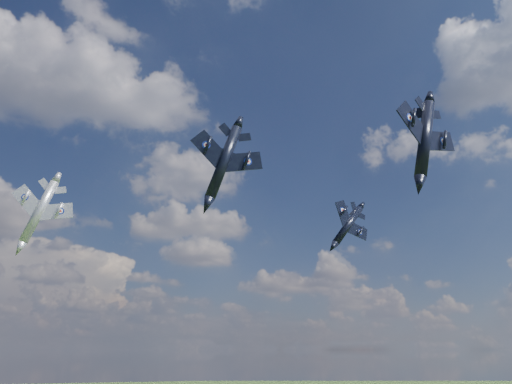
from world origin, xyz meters
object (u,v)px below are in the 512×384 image
object	(u,v)px
jet_high_navy	(348,225)
jet_left_silver	(39,211)
jet_right_navy	(425,139)
jet_lead_navy	(224,162)

from	to	relation	value
jet_high_navy	jet_left_silver	world-z (taller)	jet_high_navy
jet_right_navy	jet_left_silver	distance (m)	58.45
jet_high_navy	jet_left_silver	xyz separation A→B (m)	(-57.78, -8.19, -3.65)
jet_right_navy	jet_high_navy	distance (m)	47.28
jet_high_navy	jet_lead_navy	bearing A→B (deg)	-152.25
jet_right_navy	jet_left_silver	xyz separation A→B (m)	(-44.96, 37.29, -2.26)
jet_lead_navy	jet_right_navy	size ratio (longest dim) A/B	1.00
jet_lead_navy	jet_left_silver	world-z (taller)	jet_lead_navy
jet_lead_navy	jet_left_silver	xyz separation A→B (m)	(-24.29, 24.24, -2.03)
jet_lead_navy	jet_high_navy	xyz separation A→B (m)	(33.49, 32.44, 1.62)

